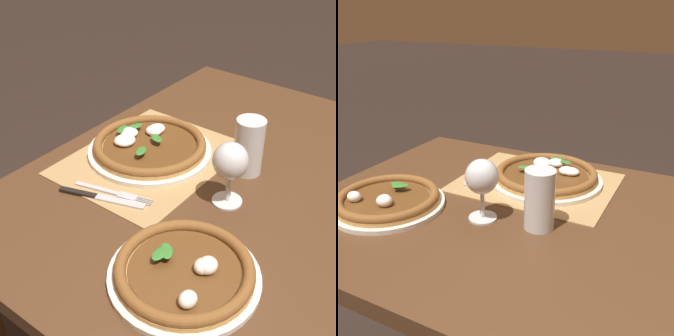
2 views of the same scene
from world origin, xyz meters
The scene contains 8 objects.
dining_table centered at (0.00, 0.00, 0.62)m, with size 1.16×0.84×0.74m.
paper_placemat centered at (0.05, -0.18, 0.74)m, with size 0.44×0.35×0.00m, color #A88451.
pizza_near centered at (0.03, -0.20, 0.76)m, with size 0.33×0.33×0.05m.
pizza_far centered at (0.34, 0.13, 0.76)m, with size 0.29×0.29×0.05m.
wine_glass centered at (0.09, 0.07, 0.85)m, with size 0.08×0.08×0.16m.
pint_glass centered at (-0.05, 0.05, 0.81)m, with size 0.07×0.07×0.15m.
fork centered at (0.22, -0.15, 0.75)m, with size 0.07×0.20×0.00m.
knife centered at (0.25, -0.16, 0.75)m, with size 0.08×0.21×0.01m.
Camera 1 is at (0.85, 0.48, 1.40)m, focal length 50.00 mm.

